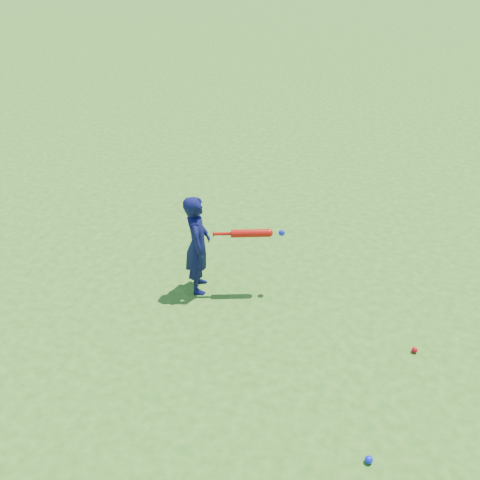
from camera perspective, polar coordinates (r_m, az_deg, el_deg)
The scene contains 5 objects.
ground at distance 6.55m, azimuth -5.85°, elevation -5.85°, with size 80.00×80.00×0.00m, color #33731B.
child at distance 6.30m, azimuth -4.55°, elevation -0.51°, with size 0.46×0.30×1.26m, color #0D0F3F.
ground_ball_red at distance 6.03m, azimuth 18.12°, elevation -11.09°, with size 0.06×0.06×0.06m, color red.
ground_ball_blue at distance 4.98m, azimuth 13.58°, elevation -21.82°, with size 0.07×0.07×0.07m, color #0C23DC.
bat_swing at distance 6.17m, azimuth 1.41°, elevation 0.72°, with size 0.78×0.38×0.09m.
Camera 1 is at (2.50, -4.59, 3.96)m, focal length 40.00 mm.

